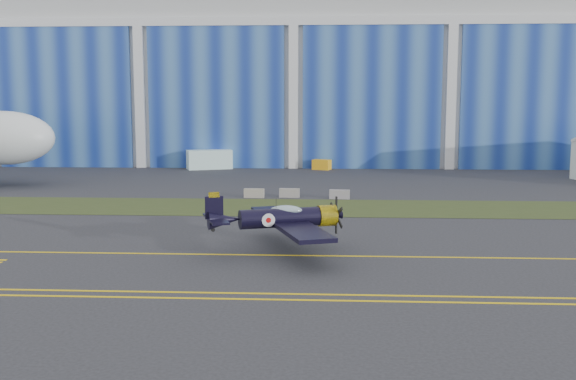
{
  "coord_description": "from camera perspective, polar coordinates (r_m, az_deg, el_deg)",
  "views": [
    {
      "loc": [
        4.43,
        -46.5,
        9.79
      ],
      "look_at": [
        1.62,
        5.14,
        2.8
      ],
      "focal_mm": 42.0,
      "sensor_mm": 36.0,
      "label": 1
    }
  ],
  "objects": [
    {
      "name": "ground",
      "position": [
        47.73,
        -2.29,
        -4.15
      ],
      "size": [
        260.0,
        260.0,
        0.0
      ],
      "primitive_type": "plane",
      "color": "#313137",
      "rests_on": "ground"
    },
    {
      "name": "grass_median",
      "position": [
        61.44,
        -1.06,
        -1.46
      ],
      "size": [
        260.0,
        10.0,
        0.02
      ],
      "primitive_type": "cube",
      "color": "#475128",
      "rests_on": "ground"
    },
    {
      "name": "hangar",
      "position": [
        118.48,
        0.98,
        10.19
      ],
      "size": [
        220.0,
        45.7,
        30.0
      ],
      "color": "silver",
      "rests_on": "ground"
    },
    {
      "name": "taxiway_centreline",
      "position": [
        42.87,
        -2.92,
        -5.5
      ],
      "size": [
        200.0,
        0.2,
        0.02
      ],
      "primitive_type": "cube",
      "color": "yellow",
      "rests_on": "ground"
    },
    {
      "name": "edge_line_near",
      "position": [
        33.75,
        -4.63,
        -9.17
      ],
      "size": [
        80.0,
        0.2,
        0.02
      ],
      "primitive_type": "cube",
      "color": "yellow",
      "rests_on": "ground"
    },
    {
      "name": "edge_line_far",
      "position": [
        34.7,
        -4.4,
        -8.7
      ],
      "size": [
        80.0,
        0.2,
        0.02
      ],
      "primitive_type": "cube",
      "color": "yellow",
      "rests_on": "ground"
    },
    {
      "name": "warbird",
      "position": [
        43.41,
        -0.65,
        -2.37
      ],
      "size": [
        13.54,
        14.85,
        3.63
      ],
      "rotation": [
        0.0,
        0.0,
        0.33
      ],
      "color": "black",
      "rests_on": "ground"
    },
    {
      "name": "shipping_container",
      "position": [
        95.87,
        -6.67,
        2.58
      ],
      "size": [
        6.67,
        4.47,
        2.69
      ],
      "primitive_type": "cube",
      "rotation": [
        0.0,
        0.0,
        0.35
      ],
      "color": "#CBF5F2",
      "rests_on": "ground"
    },
    {
      "name": "tug",
      "position": [
        94.45,
        2.87,
        2.16
      ],
      "size": [
        2.79,
        2.28,
        1.4
      ],
      "primitive_type": "cube",
      "rotation": [
        0.0,
        0.0,
        -0.37
      ],
      "color": "yellow",
      "rests_on": "ground"
    },
    {
      "name": "barrier_a",
      "position": [
        67.5,
        -2.89,
        -0.27
      ],
      "size": [
        2.03,
        0.71,
        0.9
      ],
      "primitive_type": "cube",
      "rotation": [
        0.0,
        0.0,
        -0.06
      ],
      "color": "#9D9689",
      "rests_on": "ground"
    },
    {
      "name": "barrier_b",
      "position": [
        67.58,
        0.13,
        -0.25
      ],
      "size": [
        2.04,
        0.74,
        0.9
      ],
      "primitive_type": "cube",
      "rotation": [
        0.0,
        0.0,
        -0.07
      ],
      "color": "gray",
      "rests_on": "ground"
    },
    {
      "name": "barrier_c",
      "position": [
        66.81,
        4.39,
        -0.37
      ],
      "size": [
        2.04,
        0.76,
        0.9
      ],
      "primitive_type": "cube",
      "rotation": [
        0.0,
        0.0,
        -0.08
      ],
      "color": "gray",
      "rests_on": "ground"
    }
  ]
}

